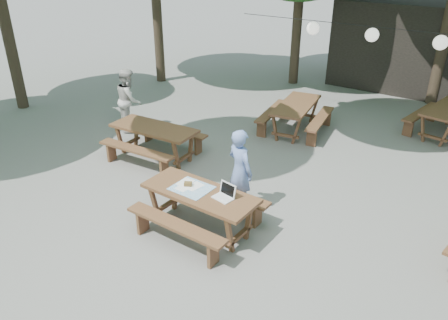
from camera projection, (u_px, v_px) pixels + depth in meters
ground at (247, 234)px, 7.49m from camera, size 80.00×80.00×0.00m
pavilion at (434, 47)px, 14.26m from camera, size 6.00×3.00×2.80m
main_picnic_table at (200, 210)px, 7.46m from camera, size 2.00×1.58×0.75m
picnic_table_nw at (155, 142)px, 9.98m from camera, size 2.06×1.73×0.75m
picnic_table_far_w at (295, 117)px, 11.38m from camera, size 1.88×2.14×0.75m
picnic_table_far_e at (447, 121)px, 11.15m from camera, size 1.86×2.13×0.75m
woman at (240, 171)px, 7.85m from camera, size 0.67×0.54×1.59m
second_person at (129, 100)px, 11.33m from camera, size 0.99×1.00×1.62m
laptop at (225, 194)px, 7.10m from camera, size 0.37×0.31×0.24m
tabletop_clutter at (191, 187)px, 7.40m from camera, size 0.65×0.55×0.08m
paper_lanterns at (373, 35)px, 10.88m from camera, size 9.00×0.34×0.38m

